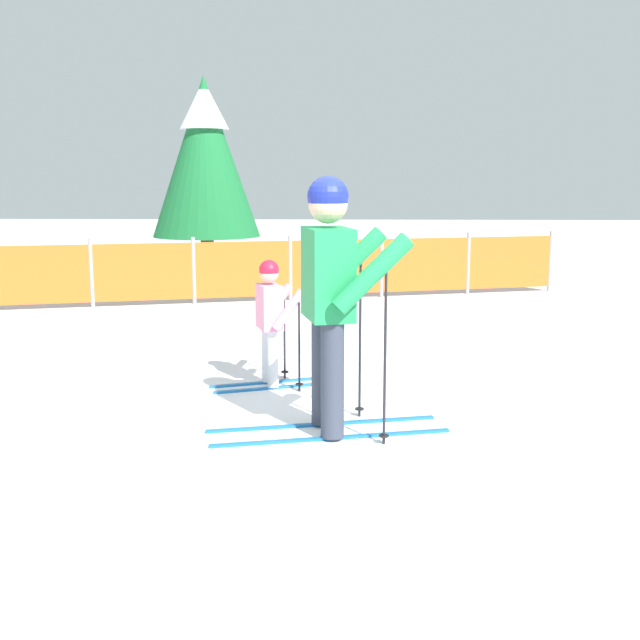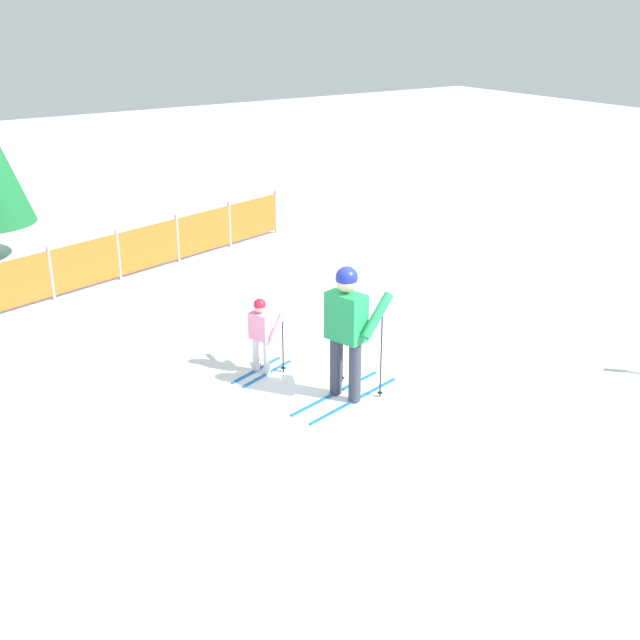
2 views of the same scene
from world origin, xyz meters
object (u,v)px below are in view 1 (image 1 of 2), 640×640
Objects in this scene: skier_adult at (331,282)px; conifer_far at (205,154)px; safety_fence at (243,269)px; skier_child at (271,314)px.

skier_adult is 9.49m from conifer_far.
skier_adult is at bearing -76.71° from safety_fence.
conifer_far reaches higher than safety_fence.
skier_adult is 0.51× the size of conifer_far.
conifer_far is at bearing 109.71° from safety_fence.
skier_child is 8.18m from conifer_far.
safety_fence is (-1.46, 6.19, -0.62)m from skier_adult.
conifer_far is (-1.94, 7.78, 1.60)m from skier_child.
conifer_far is at bearing 83.70° from skier_child.
skier_adult is at bearing -74.62° from conifer_far.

